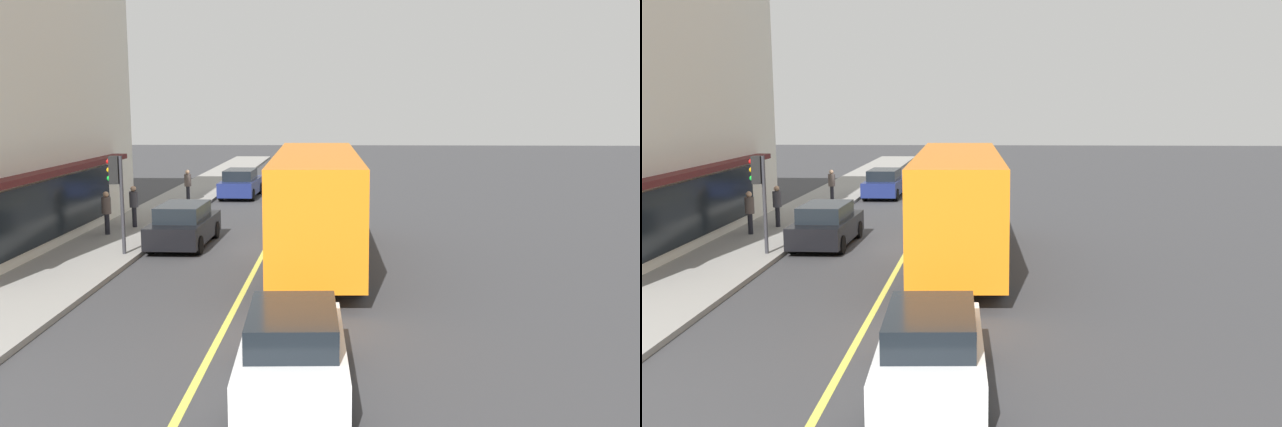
# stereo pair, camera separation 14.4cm
# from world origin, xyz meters

# --- Properties ---
(ground) EXTENTS (120.00, 120.00, 0.00)m
(ground) POSITION_xyz_m (0.00, 0.00, 0.00)
(ground) COLOR #38383A
(sidewalk) EXTENTS (80.00, 3.14, 0.15)m
(sidewalk) POSITION_xyz_m (0.00, 5.56, 0.07)
(sidewalk) COLOR gray
(sidewalk) RESTS_ON ground
(lane_centre_stripe) EXTENTS (36.00, 0.16, 0.01)m
(lane_centre_stripe) POSITION_xyz_m (0.00, 0.00, 0.00)
(lane_centre_stripe) COLOR #D8D14C
(lane_centre_stripe) RESTS_ON ground
(bus) EXTENTS (11.21, 2.89, 3.50)m
(bus) POSITION_xyz_m (-2.59, -1.85, 1.99)
(bus) COLOR orange
(bus) RESTS_ON ground
(traffic_light) EXTENTS (0.30, 0.52, 3.20)m
(traffic_light) POSITION_xyz_m (-2.09, 4.63, 2.53)
(traffic_light) COLOR #2D2D33
(traffic_light) RESTS_ON sidewalk
(car_black) EXTENTS (4.33, 1.92, 1.52)m
(car_black) POSITION_xyz_m (-0.03, 2.96, 0.74)
(car_black) COLOR black
(car_black) RESTS_ON ground
(car_navy) EXTENTS (4.34, 1.93, 1.52)m
(car_navy) POSITION_xyz_m (12.85, 2.80, 0.74)
(car_navy) COLOR navy
(car_navy) RESTS_ON ground
(car_white) EXTENTS (4.38, 2.02, 1.52)m
(car_white) POSITION_xyz_m (-12.51, -1.80, 0.74)
(car_white) COLOR white
(car_white) RESTS_ON ground
(pedestrian_by_curb) EXTENTS (0.34, 0.34, 1.63)m
(pedestrian_by_curb) POSITION_xyz_m (1.23, 6.15, 1.12)
(pedestrian_by_curb) COLOR black
(pedestrian_by_curb) RESTS_ON sidewalk
(pedestrian_mid_block) EXTENTS (0.34, 0.34, 1.59)m
(pedestrian_mid_block) POSITION_xyz_m (10.09, 5.05, 1.10)
(pedestrian_mid_block) COLOR black
(pedestrian_mid_block) RESTS_ON sidewalk
(pedestrian_near_storefront) EXTENTS (0.34, 0.34, 1.64)m
(pedestrian_near_storefront) POSITION_xyz_m (2.84, 5.60, 1.13)
(pedestrian_near_storefront) COLOR black
(pedestrian_near_storefront) RESTS_ON sidewalk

